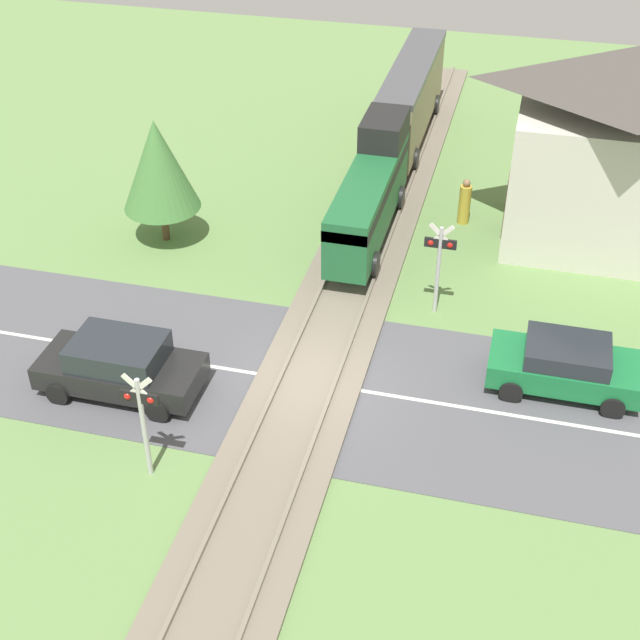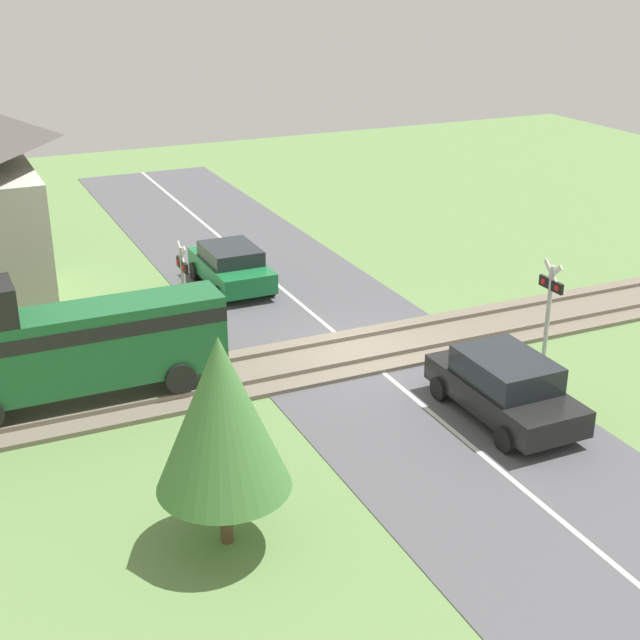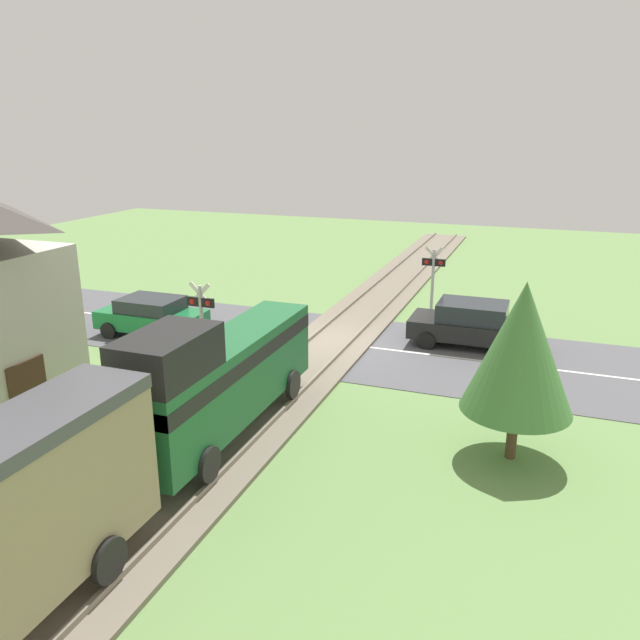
{
  "view_description": "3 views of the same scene",
  "coord_description": "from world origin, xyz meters",
  "px_view_note": "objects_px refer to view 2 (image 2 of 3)",
  "views": [
    {
      "loc": [
        4.72,
        -17.4,
        14.92
      ],
      "look_at": [
        0.0,
        1.19,
        1.2
      ],
      "focal_mm": 50.0,
      "sensor_mm": 36.0,
      "label": 1
    },
    {
      "loc": [
        -19.71,
        10.21,
        10.11
      ],
      "look_at": [
        0.0,
        1.19,
        1.2
      ],
      "focal_mm": 50.0,
      "sensor_mm": 36.0,
      "label": 2
    },
    {
      "loc": [
        -6.81,
        19.55,
        7.24
      ],
      "look_at": [
        0.0,
        1.19,
        1.2
      ],
      "focal_mm": 35.0,
      "sensor_mm": 36.0,
      "label": 3
    }
  ],
  "objects_px": {
    "crossing_signal_east_approach": "(183,279)",
    "car_far_side": "(231,266)",
    "crossing_signal_west_approach": "(549,300)",
    "car_near_crossing": "(505,386)"
  },
  "relations": [
    {
      "from": "crossing_signal_east_approach",
      "to": "car_near_crossing",
      "type": "bearing_deg",
      "value": -143.0
    },
    {
      "from": "car_near_crossing",
      "to": "car_far_side",
      "type": "bearing_deg",
      "value": 14.66
    },
    {
      "from": "crossing_signal_east_approach",
      "to": "crossing_signal_west_approach",
      "type": "bearing_deg",
      "value": -123.74
    },
    {
      "from": "car_near_crossing",
      "to": "car_far_side",
      "type": "distance_m",
      "value": 11.38
    },
    {
      "from": "car_far_side",
      "to": "crossing_signal_west_approach",
      "type": "height_order",
      "value": "crossing_signal_west_approach"
    },
    {
      "from": "car_near_crossing",
      "to": "crossing_signal_east_approach",
      "type": "distance_m",
      "value": 9.22
    },
    {
      "from": "crossing_signal_west_approach",
      "to": "car_far_side",
      "type": "bearing_deg",
      "value": 31.1
    },
    {
      "from": "crossing_signal_east_approach",
      "to": "car_far_side",
      "type": "bearing_deg",
      "value": -35.44
    },
    {
      "from": "crossing_signal_west_approach",
      "to": "crossing_signal_east_approach",
      "type": "distance_m",
      "value": 9.79
    },
    {
      "from": "crossing_signal_west_approach",
      "to": "crossing_signal_east_approach",
      "type": "height_order",
      "value": "same"
    }
  ]
}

